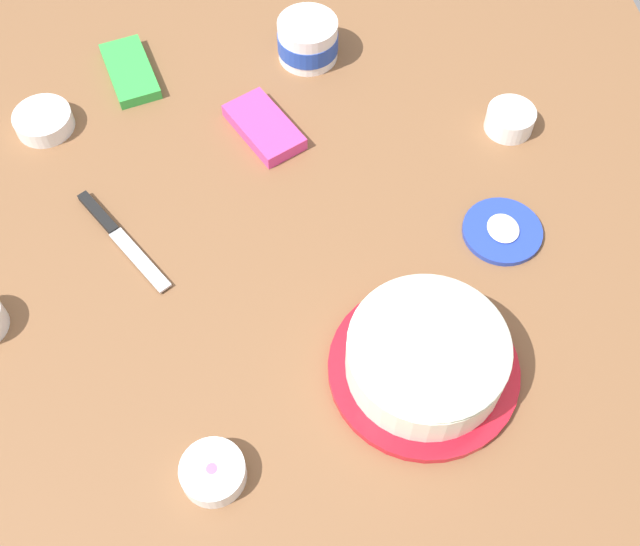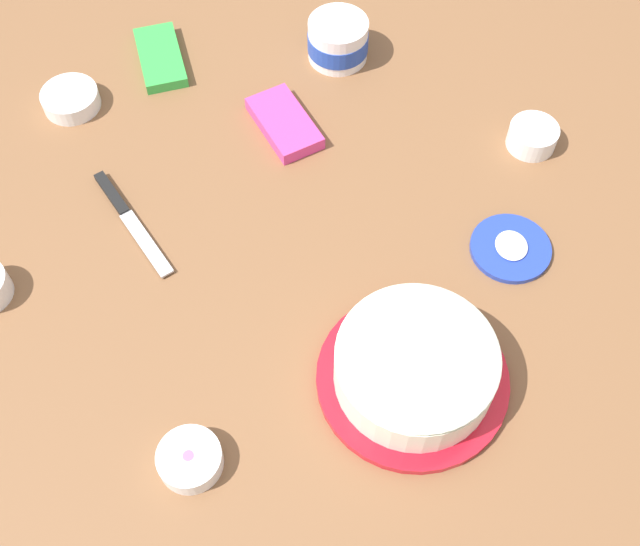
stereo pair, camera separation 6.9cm
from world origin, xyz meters
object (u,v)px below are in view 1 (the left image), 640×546
(sprinkle_bowl_pink, at_px, (213,472))
(candy_box_lower, at_px, (130,71))
(sprinkle_bowl_orange, at_px, (510,119))
(candy_box_upper, at_px, (264,127))
(frosted_cake, at_px, (426,357))
(frosting_tub, at_px, (308,39))
(spreading_knife, at_px, (115,232))
(sprinkle_bowl_blue, at_px, (44,121))
(frosting_tub_lid, at_px, (502,231))

(sprinkle_bowl_pink, height_order, candy_box_lower, sprinkle_bowl_pink)
(sprinkle_bowl_orange, xyz_separation_m, candy_box_upper, (-0.05, -0.42, -0.01))
(frosted_cake, height_order, candy_box_upper, frosted_cake)
(sprinkle_bowl_orange, distance_m, candy_box_upper, 0.42)
(frosted_cake, height_order, candy_box_lower, frosted_cake)
(frosting_tub, distance_m, candy_box_upper, 0.20)
(sprinkle_bowl_pink, bearing_deg, frosting_tub, 163.14)
(sprinkle_bowl_pink, bearing_deg, candy_box_lower, -172.98)
(spreading_knife, distance_m, sprinkle_bowl_blue, 0.27)
(frosted_cake, distance_m, sprinkle_bowl_orange, 0.50)
(sprinkle_bowl_orange, distance_m, candy_box_lower, 0.68)
(frosted_cake, height_order, sprinkle_bowl_blue, frosted_cake)
(frosting_tub_lid, height_order, spreading_knife, frosting_tub_lid)
(sprinkle_bowl_blue, relative_size, candy_box_upper, 0.67)
(frosted_cake, height_order, sprinkle_bowl_pink, frosted_cake)
(sprinkle_bowl_pink, bearing_deg, frosting_tub_lid, 124.06)
(frosting_tub_lid, height_order, sprinkle_bowl_orange, sprinkle_bowl_orange)
(frosting_tub_lid, bearing_deg, sprinkle_bowl_blue, -114.65)
(candy_box_lower, relative_size, candy_box_upper, 1.04)
(candy_box_lower, bearing_deg, frosted_cake, 17.75)
(sprinkle_bowl_orange, bearing_deg, sprinkle_bowl_blue, -98.43)
(sprinkle_bowl_blue, relative_size, sprinkle_bowl_orange, 1.20)
(frosting_tub, height_order, sprinkle_bowl_pink, frosting_tub)
(candy_box_lower, distance_m, candy_box_upper, 0.28)
(frosting_tub_lid, bearing_deg, candy_box_upper, -127.27)
(spreading_knife, relative_size, candy_box_upper, 1.40)
(sprinkle_bowl_blue, relative_size, candy_box_lower, 0.64)
(frosting_tub_lid, xyz_separation_m, sprinkle_bowl_blue, (-0.33, -0.73, 0.01))
(frosting_tub, distance_m, spreading_knife, 0.50)
(sprinkle_bowl_blue, xyz_separation_m, candy_box_upper, (0.07, 0.38, -0.00))
(frosting_tub, height_order, spreading_knife, frosting_tub)
(sprinkle_bowl_blue, height_order, candy_box_lower, sprinkle_bowl_blue)
(frosting_tub_lid, height_order, sprinkle_bowl_blue, sprinkle_bowl_blue)
(candy_box_upper, bearing_deg, sprinkle_bowl_blue, -126.63)
(spreading_knife, bearing_deg, sprinkle_bowl_orange, 100.65)
(frosted_cake, relative_size, sprinkle_bowl_blue, 2.73)
(sprinkle_bowl_pink, distance_m, candy_box_lower, 0.77)
(frosted_cake, bearing_deg, frosting_tub_lid, 141.02)
(sprinkle_bowl_blue, xyz_separation_m, sprinkle_bowl_orange, (0.12, 0.80, 0.00))
(frosted_cake, xyz_separation_m, sprinkle_bowl_orange, (-0.43, 0.24, -0.02))
(frosting_tub_lid, xyz_separation_m, sprinkle_bowl_orange, (-0.22, 0.07, 0.01))
(frosting_tub, distance_m, sprinkle_bowl_blue, 0.49)
(sprinkle_bowl_orange, bearing_deg, sprinkle_bowl_pink, -45.56)
(spreading_knife, distance_m, sprinkle_bowl_orange, 0.69)
(sprinkle_bowl_orange, distance_m, sprinkle_bowl_pink, 0.77)
(frosting_tub_lid, height_order, sprinkle_bowl_pink, sprinkle_bowl_pink)
(candy_box_upper, bearing_deg, sprinkle_bowl_pink, -39.16)
(frosting_tub, bearing_deg, sprinkle_bowl_orange, 54.83)
(frosting_tub, xyz_separation_m, sprinkle_bowl_orange, (0.23, 0.32, -0.02))
(frosting_tub, xyz_separation_m, candy_box_lower, (0.00, -0.33, -0.03))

